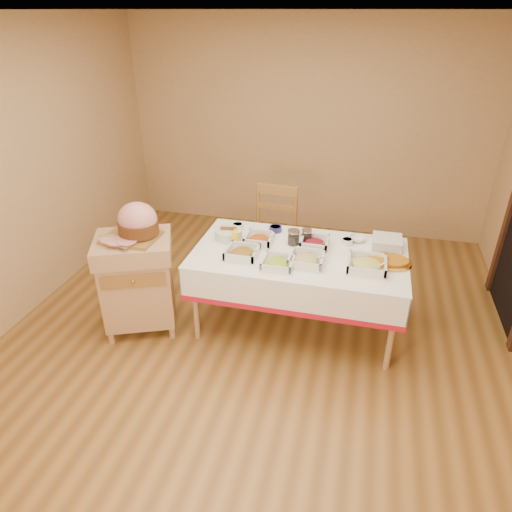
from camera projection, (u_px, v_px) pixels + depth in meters
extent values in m
plane|color=brown|center=(257.00, 338.00, 4.10)|extent=(5.00, 5.00, 0.00)
plane|color=white|center=(258.00, 10.00, 2.86)|extent=(5.00, 5.00, 0.00)
plane|color=tan|center=(306.00, 129.00, 5.61)|extent=(4.50, 0.00, 4.50)
plane|color=tan|center=(53.00, 511.00, 1.35)|extent=(4.50, 0.00, 4.50)
plane|color=tan|center=(6.00, 179.00, 3.96)|extent=(0.00, 5.00, 5.00)
cube|color=tan|center=(299.00, 255.00, 3.94)|extent=(1.80, 1.00, 0.04)
cylinder|color=tan|center=(196.00, 305.00, 3.94)|extent=(0.05, 0.05, 0.71)
cylinder|color=tan|center=(225.00, 259.00, 4.65)|extent=(0.05, 0.05, 0.71)
cylinder|color=tan|center=(391.00, 334.00, 3.59)|extent=(0.05, 0.05, 0.71)
cylinder|color=tan|center=(391.00, 280.00, 4.30)|extent=(0.05, 0.05, 0.71)
cube|color=white|center=(299.00, 253.00, 3.93)|extent=(1.82, 1.02, 0.01)
cube|color=tan|center=(139.00, 287.00, 4.06)|extent=(0.74, 0.68, 0.64)
cube|color=tan|center=(133.00, 247.00, 3.87)|extent=(0.79, 0.74, 0.16)
cube|color=olive|center=(121.00, 281.00, 3.74)|extent=(0.49, 0.22, 0.13)
sphere|color=#C38C37|center=(121.00, 281.00, 3.74)|extent=(0.03, 0.03, 0.03)
cylinder|color=tan|center=(106.00, 330.00, 4.11)|extent=(0.05, 0.05, 0.11)
cylinder|color=tan|center=(129.00, 304.00, 4.47)|extent=(0.05, 0.05, 0.11)
cylinder|color=tan|center=(160.00, 339.00, 4.00)|extent=(0.05, 0.05, 0.11)
cylinder|color=tan|center=(179.00, 312.00, 4.36)|extent=(0.05, 0.05, 0.11)
cube|color=olive|center=(271.00, 240.00, 4.67)|extent=(0.50, 0.48, 0.03)
cylinder|color=olive|center=(246.00, 269.00, 4.68)|extent=(0.04, 0.04, 0.50)
cylinder|color=olive|center=(258.00, 252.00, 5.02)|extent=(0.04, 0.04, 0.50)
cylinder|color=olive|center=(283.00, 275.00, 4.57)|extent=(0.04, 0.04, 0.50)
cylinder|color=olive|center=(293.00, 257.00, 4.90)|extent=(0.04, 0.04, 0.50)
cylinder|color=olive|center=(258.00, 208.00, 4.77)|extent=(0.04, 0.04, 0.53)
cylinder|color=olive|center=(295.00, 213.00, 4.66)|extent=(0.04, 0.04, 0.53)
cube|color=olive|center=(277.00, 190.00, 4.61)|extent=(0.42, 0.07, 0.10)
cube|color=olive|center=(131.00, 237.00, 3.82)|extent=(0.44, 0.35, 0.03)
ellipsoid|color=#D18887|center=(137.00, 219.00, 3.77)|extent=(0.33, 0.30, 0.28)
cylinder|color=#512C12|center=(139.00, 227.00, 3.81)|extent=(0.33, 0.33, 0.11)
cube|color=silver|center=(114.00, 244.00, 3.68)|extent=(0.28, 0.12, 0.00)
cylinder|color=silver|center=(118.00, 236.00, 3.78)|extent=(0.32, 0.09, 0.01)
cube|color=silver|center=(242.00, 256.00, 3.85)|extent=(0.26, 0.26, 0.02)
ellipsoid|color=red|center=(242.00, 253.00, 3.84)|extent=(0.20, 0.20, 0.07)
cylinder|color=silver|center=(248.00, 255.00, 3.80)|extent=(0.16, 0.01, 0.12)
cube|color=silver|center=(278.00, 266.00, 3.70)|extent=(0.25, 0.25, 0.01)
ellipsoid|color=yellow|center=(278.00, 263.00, 3.69)|extent=(0.19, 0.19, 0.07)
cylinder|color=silver|center=(284.00, 265.00, 3.66)|extent=(0.14, 0.01, 0.10)
cube|color=silver|center=(306.00, 262.00, 3.75)|extent=(0.28, 0.28, 0.02)
ellipsoid|color=tan|center=(306.00, 259.00, 3.74)|extent=(0.21, 0.21, 0.07)
cylinder|color=silver|center=(313.00, 262.00, 3.70)|extent=(0.16, 0.01, 0.11)
cube|color=silver|center=(366.00, 268.00, 3.67)|extent=(0.31, 0.31, 0.02)
ellipsoid|color=#C2C25C|center=(367.00, 265.00, 3.66)|extent=(0.23, 0.23, 0.08)
cylinder|color=silver|center=(375.00, 267.00, 3.62)|extent=(0.16, 0.01, 0.12)
cube|color=silver|center=(259.00, 242.00, 4.08)|extent=(0.24, 0.24, 0.02)
ellipsoid|color=#B5440D|center=(259.00, 240.00, 4.07)|extent=(0.18, 0.18, 0.06)
cylinder|color=silver|center=(264.00, 241.00, 4.03)|extent=(0.16, 0.01, 0.12)
cube|color=silver|center=(314.00, 246.00, 4.01)|extent=(0.24, 0.24, 0.02)
ellipsoid|color=maroon|center=(315.00, 243.00, 4.00)|extent=(0.18, 0.18, 0.06)
cylinder|color=silver|center=(320.00, 245.00, 3.97)|extent=(0.16, 0.01, 0.11)
cylinder|color=silver|center=(238.00, 226.00, 4.34)|extent=(0.11, 0.11, 0.05)
cylinder|color=black|center=(238.00, 225.00, 4.33)|extent=(0.09, 0.09, 0.02)
cylinder|color=navy|center=(275.00, 229.00, 4.28)|extent=(0.12, 0.12, 0.05)
cylinder|color=maroon|center=(276.00, 227.00, 4.27)|extent=(0.09, 0.09, 0.02)
cylinder|color=silver|center=(347.00, 242.00, 4.05)|extent=(0.10, 0.10, 0.05)
cylinder|color=#B5440D|center=(347.00, 240.00, 4.04)|extent=(0.08, 0.08, 0.02)
imported|color=silver|center=(307.00, 233.00, 4.21)|extent=(0.18, 0.18, 0.03)
imported|color=silver|center=(358.00, 239.00, 4.10)|extent=(0.18, 0.18, 0.05)
cylinder|color=silver|center=(293.00, 238.00, 4.03)|extent=(0.10, 0.10, 0.12)
cylinder|color=silver|center=(294.00, 231.00, 4.00)|extent=(0.11, 0.11, 0.01)
cylinder|color=black|center=(293.00, 240.00, 4.04)|extent=(0.08, 0.08, 0.09)
cylinder|color=silver|center=(306.00, 237.00, 4.07)|extent=(0.09, 0.09, 0.11)
cylinder|color=silver|center=(307.00, 230.00, 4.04)|extent=(0.10, 0.10, 0.01)
cylinder|color=black|center=(306.00, 238.00, 4.08)|extent=(0.08, 0.08, 0.08)
cylinder|color=yellow|center=(235.00, 239.00, 3.98)|extent=(0.06, 0.06, 0.15)
cone|color=yellow|center=(235.00, 230.00, 3.94)|extent=(0.04, 0.04, 0.04)
cylinder|color=silver|center=(229.00, 234.00, 4.13)|extent=(0.24, 0.24, 0.09)
cube|color=silver|center=(386.00, 246.00, 4.01)|extent=(0.25, 0.25, 0.01)
cube|color=silver|center=(386.00, 245.00, 4.00)|extent=(0.25, 0.25, 0.01)
cube|color=silver|center=(387.00, 243.00, 3.99)|extent=(0.25, 0.25, 0.01)
cube|color=silver|center=(387.00, 242.00, 3.99)|extent=(0.25, 0.25, 0.01)
cube|color=silver|center=(387.00, 240.00, 3.98)|extent=(0.25, 0.25, 0.01)
cube|color=silver|center=(387.00, 238.00, 3.97)|extent=(0.25, 0.25, 0.01)
ellipsoid|color=#C38C37|center=(388.00, 262.00, 3.74)|extent=(0.38, 0.27, 0.03)
ellipsoid|color=#AD6712|center=(389.00, 261.00, 3.73)|extent=(0.32, 0.23, 0.04)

